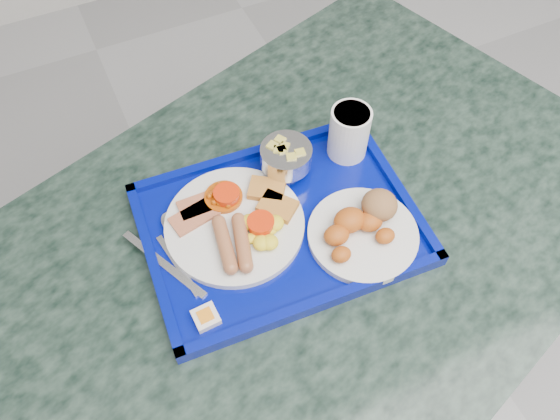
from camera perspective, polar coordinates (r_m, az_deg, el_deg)
name	(u,v)px	position (r m, az deg, el deg)	size (l,w,h in m)	color
table	(302,279)	(1.10, 2.33, -7.23)	(1.38, 1.13, 0.74)	gray
tray	(280,225)	(0.92, 0.00, -1.59)	(0.47, 0.36, 0.03)	#020C7D
main_plate	(238,223)	(0.90, -4.36, -1.33)	(0.23, 0.23, 0.04)	silver
bread_plate	(364,227)	(0.90, 8.75, -1.74)	(0.18, 0.18, 0.06)	silver
fruit_bowl	(286,157)	(0.95, 0.62, 5.61)	(0.09, 0.09, 0.06)	silver
juice_cup	(349,131)	(0.98, 7.24, 8.16)	(0.07, 0.07, 0.10)	white
spoon	(172,233)	(0.92, -11.26, -2.39)	(0.05, 0.17, 0.01)	silver
knife	(164,264)	(0.89, -12.05, -5.53)	(0.01, 0.18, 0.00)	silver
jam_packet	(206,317)	(0.84, -7.75, -11.04)	(0.04, 0.04, 0.01)	silver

